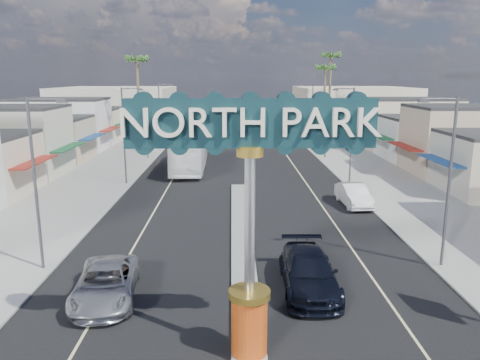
{
  "coord_description": "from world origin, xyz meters",
  "views": [
    {
      "loc": [
        -0.6,
        -13.27,
        10.01
      ],
      "look_at": [
        -0.14,
        12.71,
        4.22
      ],
      "focal_mm": 35.0,
      "sensor_mm": 36.0,
      "label": 1
    }
  ],
  "objects_px": {
    "traffic_signal_right": "(311,124)",
    "streetlight_l_near": "(38,176)",
    "palm_right_far": "(331,61)",
    "streetlight_l_far": "(161,113)",
    "city_bus": "(190,152)",
    "suv_right": "(309,272)",
    "palm_right_mid": "(325,72)",
    "streetlight_l_mid": "(125,131)",
    "streetlight_r_near": "(447,175)",
    "car_parked_right": "(354,195)",
    "gateway_sign": "(250,200)",
    "streetlight_r_far": "(311,112)",
    "streetlight_r_mid": "(350,130)",
    "suv_left": "(106,283)",
    "traffic_signal_left": "(161,124)",
    "palm_left_far": "(137,64)"
  },
  "relations": [
    {
      "from": "streetlight_l_mid",
      "to": "car_parked_right",
      "type": "bearing_deg",
      "value": -21.66
    },
    {
      "from": "streetlight_l_near",
      "to": "palm_right_far",
      "type": "distance_m",
      "value": 58.35
    },
    {
      "from": "palm_left_far",
      "to": "palm_right_far",
      "type": "bearing_deg",
      "value": 23.2
    },
    {
      "from": "streetlight_l_near",
      "to": "streetlight_l_far",
      "type": "height_order",
      "value": "same"
    },
    {
      "from": "streetlight_l_mid",
      "to": "car_parked_right",
      "type": "height_order",
      "value": "streetlight_l_mid"
    },
    {
      "from": "car_parked_right",
      "to": "streetlight_l_far",
      "type": "bearing_deg",
      "value": 120.24
    },
    {
      "from": "streetlight_l_far",
      "to": "palm_right_mid",
      "type": "distance_m",
      "value": 24.41
    },
    {
      "from": "streetlight_l_far",
      "to": "palm_left_far",
      "type": "bearing_deg",
      "value": -142.08
    },
    {
      "from": "streetlight_l_near",
      "to": "streetlight_r_near",
      "type": "xyz_separation_m",
      "value": [
        20.87,
        0.0,
        0.0
      ]
    },
    {
      "from": "palm_left_far",
      "to": "streetlight_r_mid",
      "type": "bearing_deg",
      "value": -40.48
    },
    {
      "from": "streetlight_l_far",
      "to": "palm_right_mid",
      "type": "relative_size",
      "value": 0.74
    },
    {
      "from": "streetlight_l_near",
      "to": "palm_left_far",
      "type": "xyz_separation_m",
      "value": [
        -2.57,
        40.0,
        6.43
      ]
    },
    {
      "from": "traffic_signal_left",
      "to": "streetlight_r_far",
      "type": "xyz_separation_m",
      "value": [
        19.62,
        8.01,
        0.79
      ]
    },
    {
      "from": "traffic_signal_right",
      "to": "streetlight_l_far",
      "type": "height_order",
      "value": "streetlight_l_far"
    },
    {
      "from": "streetlight_r_near",
      "to": "palm_right_mid",
      "type": "bearing_deg",
      "value": 86.81
    },
    {
      "from": "streetlight_l_far",
      "to": "city_bus",
      "type": "distance_m",
      "value": 16.04
    },
    {
      "from": "suv_right",
      "to": "traffic_signal_left",
      "type": "bearing_deg",
      "value": 109.66
    },
    {
      "from": "streetlight_r_mid",
      "to": "palm_right_mid",
      "type": "xyz_separation_m",
      "value": [
        2.57,
        26.0,
        5.54
      ]
    },
    {
      "from": "traffic_signal_right",
      "to": "streetlight_l_near",
      "type": "relative_size",
      "value": 0.67
    },
    {
      "from": "streetlight_r_near",
      "to": "car_parked_right",
      "type": "relative_size",
      "value": 1.75
    },
    {
      "from": "streetlight_r_near",
      "to": "streetlight_r_far",
      "type": "relative_size",
      "value": 1.0
    },
    {
      "from": "streetlight_l_far",
      "to": "palm_right_far",
      "type": "height_order",
      "value": "palm_right_far"
    },
    {
      "from": "palm_right_mid",
      "to": "city_bus",
      "type": "relative_size",
      "value": 0.89
    },
    {
      "from": "suv_right",
      "to": "palm_right_mid",
      "type": "bearing_deg",
      "value": 79.59
    },
    {
      "from": "streetlight_l_near",
      "to": "streetlight_r_far",
      "type": "height_order",
      "value": "same"
    },
    {
      "from": "suv_left",
      "to": "car_parked_right",
      "type": "relative_size",
      "value": 1.12
    },
    {
      "from": "streetlight_r_mid",
      "to": "streetlight_l_near",
      "type": "bearing_deg",
      "value": -136.21
    },
    {
      "from": "suv_right",
      "to": "streetlight_l_far",
      "type": "bearing_deg",
      "value": 108.0
    },
    {
      "from": "streetlight_l_near",
      "to": "palm_right_mid",
      "type": "relative_size",
      "value": 0.74
    },
    {
      "from": "streetlight_l_mid",
      "to": "suv_left",
      "type": "xyz_separation_m",
      "value": [
        4.06,
        -23.43,
        -4.27
      ]
    },
    {
      "from": "gateway_sign",
      "to": "streetlight_l_mid",
      "type": "relative_size",
      "value": 1.02
    },
    {
      "from": "suv_right",
      "to": "streetlight_l_mid",
      "type": "bearing_deg",
      "value": 122.0
    },
    {
      "from": "palm_right_mid",
      "to": "traffic_signal_left",
      "type": "bearing_deg",
      "value": -151.58
    },
    {
      "from": "streetlight_r_near",
      "to": "suv_left",
      "type": "distance_m",
      "value": 17.67
    },
    {
      "from": "streetlight_r_far",
      "to": "palm_right_far",
      "type": "relative_size",
      "value": 0.64
    },
    {
      "from": "streetlight_l_near",
      "to": "car_parked_right",
      "type": "xyz_separation_m",
      "value": [
        19.43,
        12.28,
        -4.22
      ]
    },
    {
      "from": "streetlight_l_mid",
      "to": "streetlight_r_far",
      "type": "relative_size",
      "value": 1.0
    },
    {
      "from": "traffic_signal_right",
      "to": "streetlight_l_mid",
      "type": "height_order",
      "value": "streetlight_l_mid"
    },
    {
      "from": "suv_right",
      "to": "traffic_signal_right",
      "type": "bearing_deg",
      "value": 81.64
    },
    {
      "from": "suv_left",
      "to": "city_bus",
      "type": "bearing_deg",
      "value": 81.61
    },
    {
      "from": "streetlight_l_near",
      "to": "city_bus",
      "type": "height_order",
      "value": "streetlight_l_near"
    },
    {
      "from": "streetlight_l_near",
      "to": "streetlight_l_far",
      "type": "relative_size",
      "value": 1.0
    },
    {
      "from": "traffic_signal_right",
      "to": "car_parked_right",
      "type": "xyz_separation_m",
      "value": [
        -0.18,
        -21.71,
        -3.43
      ]
    },
    {
      "from": "traffic_signal_left",
      "to": "suv_right",
      "type": "xyz_separation_m",
      "value": [
        12.22,
        -36.57,
        -3.38
      ]
    },
    {
      "from": "streetlight_l_mid",
      "to": "streetlight_r_near",
      "type": "distance_m",
      "value": 28.9
    },
    {
      "from": "streetlight_l_mid",
      "to": "car_parked_right",
      "type": "distance_m",
      "value": 21.33
    },
    {
      "from": "traffic_signal_right",
      "to": "streetlight_r_mid",
      "type": "xyz_separation_m",
      "value": [
        1.25,
        -13.99,
        0.79
      ]
    },
    {
      "from": "traffic_signal_left",
      "to": "streetlight_r_mid",
      "type": "bearing_deg",
      "value": -35.5
    },
    {
      "from": "gateway_sign",
      "to": "streetlight_l_far",
      "type": "distance_m",
      "value": 51.1
    },
    {
      "from": "traffic_signal_left",
      "to": "palm_left_far",
      "type": "height_order",
      "value": "palm_left_far"
    }
  ]
}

